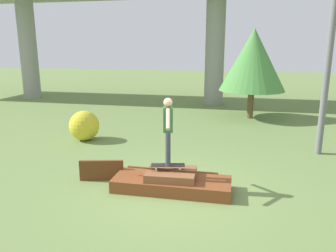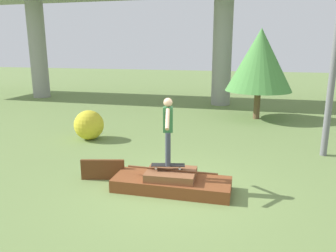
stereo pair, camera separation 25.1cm
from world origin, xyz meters
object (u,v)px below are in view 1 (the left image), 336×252
tree_behind_left (253,60)px  bush_yellow_flowering (84,126)px  skater (168,127)px  utility_pole (333,17)px  skateboard (168,165)px

tree_behind_left → bush_yellow_flowering: tree_behind_left is taller
skater → bush_yellow_flowering: 5.36m
tree_behind_left → bush_yellow_flowering: size_ratio=3.83×
utility_pole → tree_behind_left: size_ratio=1.95×
skateboard → skater: size_ratio=0.52×
skateboard → utility_pole: 6.61m
skater → bush_yellow_flowering: skater is taller
skater → utility_pole: size_ratio=0.20×
skater → utility_pole: bearing=41.4°
bush_yellow_flowering → utility_pole: bearing=1.0°
utility_pole → bush_yellow_flowering: utility_pole is taller
tree_behind_left → bush_yellow_flowering: bearing=-139.2°
skater → tree_behind_left: size_ratio=0.38×
skateboard → bush_yellow_flowering: 5.27m
skateboard → skater: (0.00, 0.00, 0.94)m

